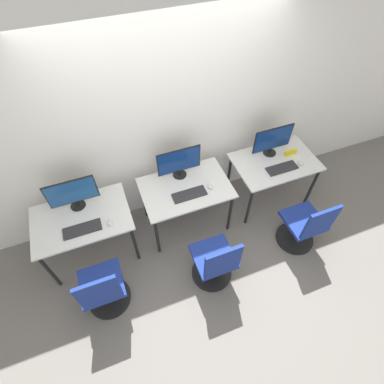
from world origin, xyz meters
name	(u,v)px	position (x,y,z in m)	size (l,w,h in m)	color
ground_plane	(196,242)	(0.00, 0.00, 0.00)	(20.00, 20.00, 0.00)	slate
wall_back	(170,118)	(0.00, 0.82, 1.40)	(12.00, 0.05, 2.80)	silver
desk_left	(83,222)	(-1.23, 0.35, 0.65)	(1.06, 0.70, 0.73)	silver
monitor_left	(72,193)	(-1.23, 0.53, 0.95)	(0.53, 0.17, 0.41)	black
keyboard_left	(82,229)	(-1.23, 0.19, 0.74)	(0.40, 0.15, 0.02)	#262628
mouse_left	(110,223)	(-0.94, 0.16, 0.75)	(0.06, 0.09, 0.03)	silver
office_chair_left	(104,290)	(-1.19, -0.38, 0.37)	(0.48, 0.48, 0.90)	black
desk_center	(186,192)	(0.00, 0.35, 0.65)	(1.06, 0.70, 0.73)	silver
monitor_center	(179,162)	(0.00, 0.56, 0.95)	(0.53, 0.17, 0.41)	black
keyboard_center	(189,194)	(0.00, 0.23, 0.74)	(0.40, 0.15, 0.02)	#262628
mouse_center	(210,186)	(0.27, 0.25, 0.75)	(0.06, 0.09, 0.03)	silver
office_chair_center	(215,263)	(0.02, -0.51, 0.37)	(0.48, 0.48, 0.90)	black
desk_right	(274,166)	(1.23, 0.35, 0.65)	(1.06, 0.70, 0.73)	silver
monitor_right	(273,140)	(1.23, 0.51, 0.95)	(0.53, 0.17, 0.41)	black
keyboard_right	(282,168)	(1.23, 0.20, 0.74)	(0.40, 0.15, 0.02)	#262628
mouse_right	(301,163)	(1.49, 0.19, 0.75)	(0.06, 0.09, 0.03)	silver
office_chair_right	(304,227)	(1.23, -0.47, 0.37)	(0.48, 0.48, 0.90)	black
placard_right	(290,152)	(1.46, 0.38, 0.77)	(0.16, 0.03, 0.08)	yellow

